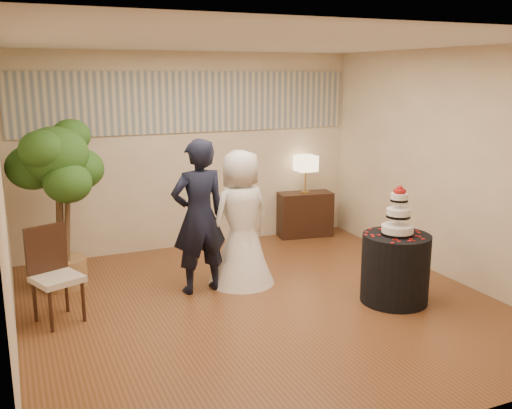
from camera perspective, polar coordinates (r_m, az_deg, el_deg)
name	(u,v)px	position (r m, az deg, el deg)	size (l,w,h in m)	color
floor	(262,305)	(6.38, 0.63, -10.07)	(5.00, 5.00, 0.00)	brown
ceiling	(263,42)	(5.88, 0.70, 15.94)	(5.00, 5.00, 0.00)	white
wall_back	(191,151)	(8.28, -6.50, 5.29)	(5.00, 0.06, 2.80)	beige
wall_front	(419,245)	(3.89, 16.02, -3.90)	(5.00, 0.06, 2.80)	beige
wall_left	(3,202)	(5.46, -24.01, 0.26)	(0.06, 5.00, 2.80)	beige
wall_right	(449,166)	(7.35, 18.77, 3.71)	(0.06, 5.00, 2.80)	beige
mural_border	(190,102)	(8.20, -6.59, 10.13)	(4.90, 0.02, 0.85)	#A09F92
groom	(199,217)	(6.54, -5.73, -1.23)	(0.65, 0.43, 1.79)	black
bride	(241,218)	(6.80, -1.49, -1.32)	(0.80, 0.80, 1.63)	white
cake_table	(395,268)	(6.54, 13.75, -6.22)	(0.75, 0.75, 0.77)	black
wedding_cake	(399,210)	(6.36, 14.07, -0.58)	(0.35, 0.35, 0.55)	white
console	(305,214)	(8.94, 4.91, -0.98)	(0.83, 0.37, 0.69)	black
table_lamp	(306,174)	(8.81, 4.98, 3.04)	(0.29, 0.29, 0.58)	beige
ficus_tree	(59,204)	(7.02, -19.12, 0.02)	(0.96, 0.96, 2.02)	#2A551A
side_chair	(57,276)	(6.15, -19.29, -6.76)	(0.45, 0.47, 0.99)	black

